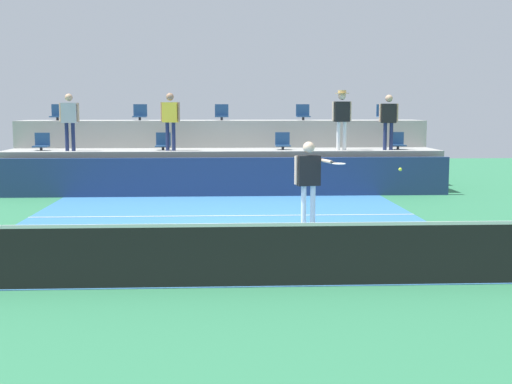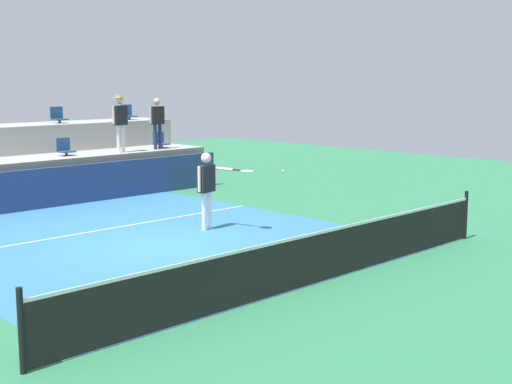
{
  "view_description": "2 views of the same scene",
  "coord_description": "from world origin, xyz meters",
  "views": [
    {
      "loc": [
        -0.04,
        -13.38,
        2.52
      ],
      "look_at": [
        0.58,
        -1.0,
        0.98
      ],
      "focal_mm": 48.02,
      "sensor_mm": 36.0,
      "label": 1
    },
    {
      "loc": [
        -8.87,
        -11.71,
        3.49
      ],
      "look_at": [
        1.08,
        -1.59,
        1.23
      ],
      "focal_mm": 49.85,
      "sensor_mm": 36.0,
      "label": 2
    }
  ],
  "objects": [
    {
      "name": "stadium_chair_upper_left",
      "position": [
        -2.67,
        9.03,
        2.31
      ],
      "size": [
        0.44,
        0.4,
        0.52
      ],
      "color": "#2D2D33",
      "rests_on": "seating_tier_upper"
    },
    {
      "name": "seating_tier_lower",
      "position": [
        0.0,
        7.3,
        0.62
      ],
      "size": [
        13.0,
        1.8,
        1.25
      ],
      "primitive_type": "cube",
      "color": "#9E9E99",
      "rests_on": "ground_plane"
    },
    {
      "name": "spectator_in_white",
      "position": [
        4.93,
        6.85,
        2.23
      ],
      "size": [
        0.58,
        0.22,
        1.64
      ],
      "color": "navy",
      "rests_on": "seating_tier_lower"
    },
    {
      "name": "stadium_chair_lower_right",
      "position": [
        1.8,
        7.23,
        1.46
      ],
      "size": [
        0.44,
        0.4,
        0.52
      ],
      "color": "#2D2D33",
      "rests_on": "seating_tier_lower"
    },
    {
      "name": "stadium_chair_upper_right",
      "position": [
        2.63,
        9.03,
        2.31
      ],
      "size": [
        0.44,
        0.4,
        0.52
      ],
      "color": "#2D2D33",
      "rests_on": "seating_tier_upper"
    },
    {
      "name": "seating_tier_upper",
      "position": [
        0.0,
        9.1,
        1.05
      ],
      "size": [
        13.0,
        1.8,
        2.1
      ],
      "primitive_type": "cube",
      "color": "#9E9E99",
      "rests_on": "ground_plane"
    },
    {
      "name": "stadium_chair_upper_center",
      "position": [
        -0.03,
        9.03,
        2.31
      ],
      "size": [
        0.44,
        0.4,
        0.52
      ],
      "color": "#2D2D33",
      "rests_on": "seating_tier_upper"
    },
    {
      "name": "spectator_with_hat",
      "position": [
        3.52,
        6.85,
        2.34
      ],
      "size": [
        0.6,
        0.46,
        1.77
      ],
      "color": "white",
      "rests_on": "seating_tier_lower"
    },
    {
      "name": "court_service_line",
      "position": [
        0.0,
        2.4,
        0.01
      ],
      "size": [
        9.0,
        0.06,
        0.0
      ],
      "primitive_type": "cube",
      "color": "white",
      "rests_on": "ground_plane"
    },
    {
      "name": "sponsor_backboard",
      "position": [
        0.0,
        6.0,
        0.55
      ],
      "size": [
        13.0,
        0.16,
        1.1
      ],
      "primitive_type": "cube",
      "color": "navy",
      "rests_on": "ground_plane"
    },
    {
      "name": "stadium_chair_lower_far_left",
      "position": [
        -5.38,
        7.23,
        1.46
      ],
      "size": [
        0.44,
        0.4,
        0.52
      ],
      "color": "#2D2D33",
      "rests_on": "seating_tier_lower"
    },
    {
      "name": "tennis_player",
      "position": [
        1.78,
        0.72,
        1.12
      ],
      "size": [
        0.96,
        1.19,
        1.81
      ],
      "color": "white",
      "rests_on": "ground_plane"
    },
    {
      "name": "stadium_chair_upper_far_left",
      "position": [
        -5.3,
        9.03,
        2.31
      ],
      "size": [
        0.44,
        0.4,
        0.52
      ],
      "color": "#2D2D33",
      "rests_on": "seating_tier_upper"
    },
    {
      "name": "ground_plane",
      "position": [
        0.0,
        0.0,
        0.0
      ],
      "size": [
        40.0,
        40.0,
        0.0
      ],
      "primitive_type": "plane",
      "color": "#2D754C"
    },
    {
      "name": "court_inner_paint",
      "position": [
        0.0,
        1.0,
        0.0
      ],
      "size": [
        9.0,
        10.0,
        0.01
      ],
      "primitive_type": "cube",
      "color": "teal",
      "rests_on": "ground_plane"
    },
    {
      "name": "spectator_in_grey",
      "position": [
        -4.46,
        6.85,
        2.25
      ],
      "size": [
        0.59,
        0.24,
        1.66
      ],
      "color": "navy",
      "rests_on": "seating_tier_lower"
    },
    {
      "name": "stadium_chair_upper_far_right",
      "position": [
        5.3,
        9.03,
        2.31
      ],
      "size": [
        0.44,
        0.4,
        0.52
      ],
      "color": "#2D2D33",
      "rests_on": "seating_tier_upper"
    },
    {
      "name": "tennis_net",
      "position": [
        0.0,
        -4.0,
        0.5
      ],
      "size": [
        10.48,
        0.08,
        1.07
      ],
      "color": "black",
      "rests_on": "ground_plane"
    },
    {
      "name": "tennis_ball",
      "position": [
        3.48,
        -0.09,
        1.3
      ],
      "size": [
        0.07,
        0.07,
        0.07
      ],
      "color": "#CCE033"
    },
    {
      "name": "spectator_leaning_on_rail",
      "position": [
        -1.54,
        6.85,
        2.27
      ],
      "size": [
        0.59,
        0.28,
        1.69
      ],
      "color": "navy",
      "rests_on": "seating_tier_lower"
    },
    {
      "name": "stadium_chair_lower_far_right",
      "position": [
        5.31,
        7.23,
        1.46
      ],
      "size": [
        0.44,
        0.4,
        0.52
      ],
      "color": "#2D2D33",
      "rests_on": "seating_tier_lower"
    },
    {
      "name": "stadium_chair_lower_left",
      "position": [
        -1.79,
        7.23,
        1.46
      ],
      "size": [
        0.44,
        0.4,
        0.52
      ],
      "color": "#2D2D33",
      "rests_on": "seating_tier_lower"
    }
  ]
}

